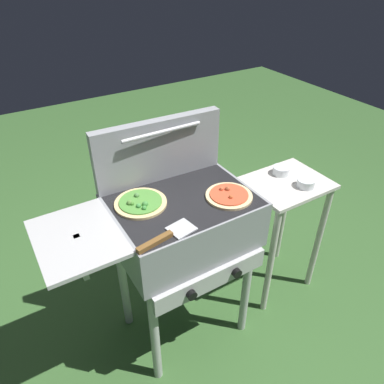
{
  "coord_description": "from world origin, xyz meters",
  "views": [
    {
      "loc": [
        -0.65,
        -1.15,
        1.84
      ],
      "look_at": [
        0.05,
        0.0,
        0.92
      ],
      "focal_mm": 33.88,
      "sensor_mm": 36.0,
      "label": 1
    }
  ],
  "objects_px": {
    "pizza_pepperoni": "(229,195)",
    "topping_bowl_near": "(306,183)",
    "grill": "(181,225)",
    "pizza_veggie": "(140,203)",
    "spatula": "(166,236)",
    "prep_table": "(281,214)",
    "topping_bowl_far": "(281,171)"
  },
  "relations": [
    {
      "from": "spatula",
      "to": "topping_bowl_far",
      "type": "relative_size",
      "value": 2.84
    },
    {
      "from": "pizza_veggie",
      "to": "prep_table",
      "type": "bearing_deg",
      "value": -4.07
    },
    {
      "from": "pizza_veggie",
      "to": "topping_bowl_far",
      "type": "xyz_separation_m",
      "value": [
        0.86,
        0.02,
        -0.12
      ]
    },
    {
      "from": "pizza_pepperoni",
      "to": "grill",
      "type": "bearing_deg",
      "value": 155.52
    },
    {
      "from": "grill",
      "to": "topping_bowl_near",
      "type": "height_order",
      "value": "grill"
    },
    {
      "from": "pizza_pepperoni",
      "to": "pizza_veggie",
      "type": "height_order",
      "value": "pizza_veggie"
    },
    {
      "from": "pizza_pepperoni",
      "to": "topping_bowl_near",
      "type": "xyz_separation_m",
      "value": [
        0.52,
        0.01,
        -0.12
      ]
    },
    {
      "from": "prep_table",
      "to": "topping_bowl_far",
      "type": "height_order",
      "value": "topping_bowl_far"
    },
    {
      "from": "prep_table",
      "to": "topping_bowl_near",
      "type": "height_order",
      "value": "topping_bowl_near"
    },
    {
      "from": "spatula",
      "to": "topping_bowl_far",
      "type": "distance_m",
      "value": 0.92
    },
    {
      "from": "grill",
      "to": "spatula",
      "type": "xyz_separation_m",
      "value": [
        -0.17,
        -0.19,
        0.15
      ]
    },
    {
      "from": "pizza_pepperoni",
      "to": "prep_table",
      "type": "distance_m",
      "value": 0.6
    },
    {
      "from": "spatula",
      "to": "prep_table",
      "type": "distance_m",
      "value": 0.94
    },
    {
      "from": "pizza_pepperoni",
      "to": "pizza_veggie",
      "type": "distance_m",
      "value": 0.4
    },
    {
      "from": "pizza_pepperoni",
      "to": "spatula",
      "type": "xyz_separation_m",
      "value": [
        -0.37,
        -0.1,
        -0.0
      ]
    },
    {
      "from": "grill",
      "to": "spatula",
      "type": "height_order",
      "value": "spatula"
    },
    {
      "from": "grill",
      "to": "spatula",
      "type": "bearing_deg",
      "value": -132.23
    },
    {
      "from": "pizza_pepperoni",
      "to": "topping_bowl_far",
      "type": "height_order",
      "value": "pizza_pepperoni"
    },
    {
      "from": "topping_bowl_near",
      "to": "pizza_pepperoni",
      "type": "bearing_deg",
      "value": -178.97
    },
    {
      "from": "pizza_pepperoni",
      "to": "prep_table",
      "type": "relative_size",
      "value": 0.27
    },
    {
      "from": "prep_table",
      "to": "topping_bowl_near",
      "type": "bearing_deg",
      "value": -61.52
    },
    {
      "from": "pizza_pepperoni",
      "to": "topping_bowl_near",
      "type": "distance_m",
      "value": 0.53
    },
    {
      "from": "prep_table",
      "to": "topping_bowl_near",
      "type": "xyz_separation_m",
      "value": [
        0.05,
        -0.09,
        0.24
      ]
    },
    {
      "from": "pizza_veggie",
      "to": "topping_bowl_far",
      "type": "height_order",
      "value": "pizza_veggie"
    },
    {
      "from": "grill",
      "to": "pizza_pepperoni",
      "type": "bearing_deg",
      "value": -24.48
    },
    {
      "from": "grill",
      "to": "pizza_veggie",
      "type": "bearing_deg",
      "value": 158.69
    },
    {
      "from": "grill",
      "to": "topping_bowl_far",
      "type": "height_order",
      "value": "grill"
    },
    {
      "from": "topping_bowl_near",
      "to": "grill",
      "type": "bearing_deg",
      "value": 173.52
    },
    {
      "from": "pizza_pepperoni",
      "to": "topping_bowl_near",
      "type": "bearing_deg",
      "value": 1.03
    },
    {
      "from": "pizza_pepperoni",
      "to": "spatula",
      "type": "height_order",
      "value": "pizza_pepperoni"
    },
    {
      "from": "pizza_veggie",
      "to": "prep_table",
      "type": "xyz_separation_m",
      "value": [
        0.84,
        -0.06,
        -0.36
      ]
    },
    {
      "from": "grill",
      "to": "pizza_pepperoni",
      "type": "height_order",
      "value": "pizza_pepperoni"
    }
  ]
}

